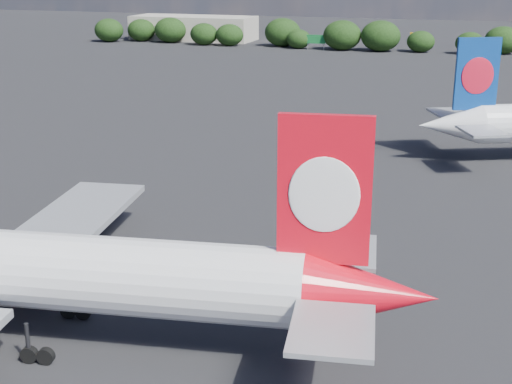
% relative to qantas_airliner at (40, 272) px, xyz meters
% --- Properties ---
extents(ground, '(500.00, 500.00, 0.00)m').
position_rel_qantas_airliner_xyz_m(ground, '(-4.64, 61.35, -5.14)').
color(ground, black).
rests_on(ground, ground).
extents(qantas_airliner, '(51.69, 49.30, 16.87)m').
position_rel_qantas_airliner_xyz_m(qantas_airliner, '(0.00, 0.00, 0.00)').
color(qantas_airliner, white).
rests_on(qantas_airliner, ground).
extents(terminal_building, '(42.00, 16.00, 8.00)m').
position_rel_qantas_airliner_xyz_m(terminal_building, '(-69.64, 193.35, -1.14)').
color(terminal_building, '#9E9588').
rests_on(terminal_building, ground).
extents(highway_sign, '(6.00, 0.30, 4.50)m').
position_rel_qantas_airliner_xyz_m(highway_sign, '(-22.64, 177.35, -2.01)').
color(highway_sign, '#14642B').
rests_on(highway_sign, ground).
extents(billboard_yellow, '(5.00, 0.30, 5.50)m').
position_rel_qantas_airliner_xyz_m(billboard_yellow, '(7.36, 183.35, -1.27)').
color(billboard_yellow, '#F4A915').
rests_on(billboard_yellow, ground).
extents(horizon_treeline, '(201.30, 14.51, 9.15)m').
position_rel_qantas_airliner_xyz_m(horizon_treeline, '(0.13, 180.72, -1.13)').
color(horizon_treeline, black).
rests_on(horizon_treeline, ground).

